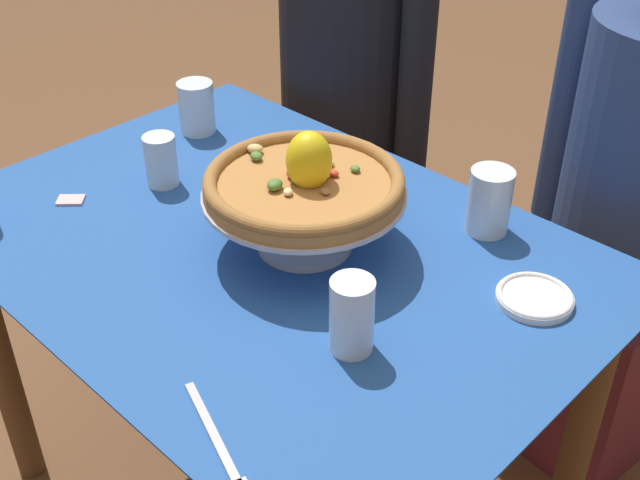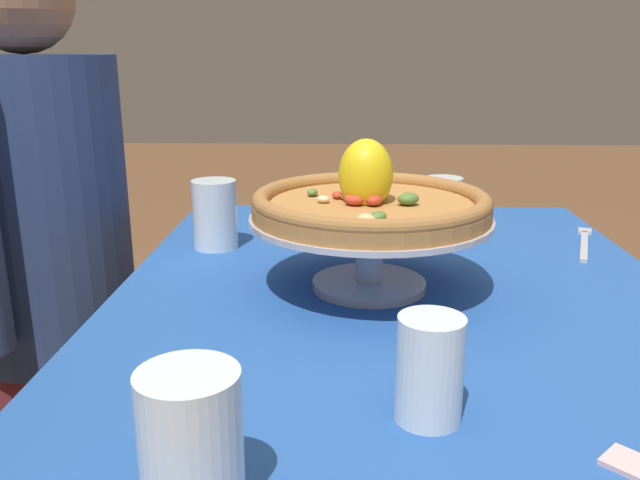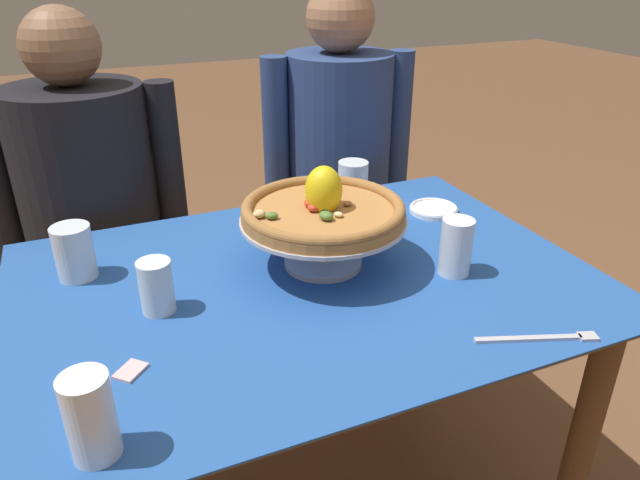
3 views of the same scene
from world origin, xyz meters
name	(u,v)px [view 3 (image 3 of 3)]	position (x,y,z in m)	size (l,w,h in m)	color
dining_table	(307,326)	(0.00, 0.00, 0.62)	(1.17, 0.83, 0.74)	brown
pizza_stand	(323,232)	(0.06, 0.04, 0.82)	(0.35, 0.35, 0.11)	#B7B7C1
pizza	(323,208)	(0.06, 0.04, 0.87)	(0.34, 0.34, 0.11)	#AD753D
water_glass_back_right	(353,187)	(0.25, 0.31, 0.79)	(0.08, 0.08, 0.12)	silver
water_glass_front_left	(91,421)	(-0.43, -0.32, 0.80)	(0.07, 0.07, 0.13)	white
water_glass_back_left	(75,256)	(-0.43, 0.19, 0.79)	(0.08, 0.08, 0.11)	silver
water_glass_side_right	(456,250)	(0.29, -0.10, 0.79)	(0.07, 0.07, 0.12)	white
water_glass_side_left	(157,291)	(-0.30, 0.00, 0.78)	(0.06, 0.06, 0.10)	silver
side_plate	(434,209)	(0.43, 0.19, 0.75)	(0.12, 0.12, 0.02)	white
dinner_fork	(543,338)	(0.30, -0.36, 0.74)	(0.21, 0.09, 0.01)	#B7B7C1
sugar_packet	(131,371)	(-0.37, -0.17, 0.74)	(0.05, 0.04, 0.01)	beige
diner_left	(97,239)	(-0.38, 0.65, 0.61)	(0.52, 0.40, 1.23)	gray
diner_right	(338,193)	(0.38, 0.68, 0.62)	(0.49, 0.36, 1.27)	maroon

